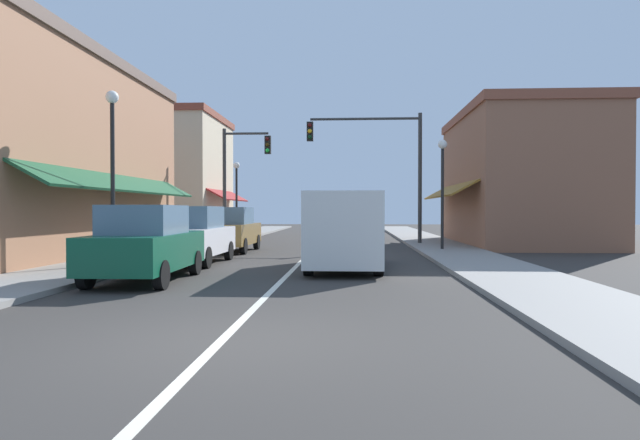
{
  "coord_description": "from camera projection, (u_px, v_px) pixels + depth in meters",
  "views": [
    {
      "loc": [
        1.66,
        -6.81,
        1.66
      ],
      "look_at": [
        0.45,
        13.67,
        1.29
      ],
      "focal_mm": 31.09,
      "sensor_mm": 36.0,
      "label": 1
    }
  ],
  "objects": [
    {
      "name": "storefront_left_block",
      "position": [
        38.0,
        155.0,
        19.39
      ],
      "size": [
        6.41,
        14.2,
        7.16
      ],
      "color": "#9E6B4C",
      "rests_on": "ground"
    },
    {
      "name": "street_lamp_left_far",
      "position": [
        237.0,
        187.0,
        30.84
      ],
      "size": [
        0.36,
        0.36,
        4.33
      ],
      "color": "black",
      "rests_on": "ground"
    },
    {
      "name": "parked_car_nearest_left",
      "position": [
        146.0,
        244.0,
        12.81
      ],
      "size": [
        1.86,
        4.14,
        1.77
      ],
      "rotation": [
        0.0,
        0.0,
        0.02
      ],
      "color": "#0F4C33",
      "rests_on": "ground"
    },
    {
      "name": "street_lamp_right_mid",
      "position": [
        442.0,
        176.0,
        21.8
      ],
      "size": [
        0.36,
        0.36,
        4.43
      ],
      "color": "black",
      "rests_on": "ground"
    },
    {
      "name": "traffic_signal_mast_arm",
      "position": [
        382.0,
        155.0,
        25.9
      ],
      "size": [
        5.38,
        0.5,
        6.19
      ],
      "color": "#333333",
      "rests_on": "ground"
    },
    {
      "name": "parked_car_second_left",
      "position": [
        193.0,
        235.0,
        17.05
      ],
      "size": [
        1.83,
        4.12,
        1.77
      ],
      "rotation": [
        0.0,
        0.0,
        -0.01
      ],
      "color": "silver",
      "rests_on": "ground"
    },
    {
      "name": "parked_car_third_left",
      "position": [
        231.0,
        230.0,
        22.01
      ],
      "size": [
        1.81,
        4.12,
        1.77
      ],
      "rotation": [
        0.0,
        0.0,
        -0.01
      ],
      "color": "brown",
      "rests_on": "ground"
    },
    {
      "name": "sidewalk_left",
      "position": [
        195.0,
        245.0,
        25.21
      ],
      "size": [
        2.6,
        56.0,
        0.12
      ],
      "primitive_type": "cube",
      "color": "gray",
      "rests_on": "ground"
    },
    {
      "name": "traffic_signal_left_corner",
      "position": [
        239.0,
        169.0,
        27.76
      ],
      "size": [
        2.48,
        0.5,
        5.75
      ],
      "color": "#333333",
      "rests_on": "ground"
    },
    {
      "name": "ground_plane",
      "position": [
        316.0,
        247.0,
        24.89
      ],
      "size": [
        80.0,
        80.0,
        0.0
      ],
      "primitive_type": "plane",
      "color": "#33302D"
    },
    {
      "name": "sidewalk_right",
      "position": [
        439.0,
        246.0,
        24.56
      ],
      "size": [
        2.6,
        56.0,
        0.12
      ],
      "primitive_type": "cube",
      "color": "gray",
      "rests_on": "ground"
    },
    {
      "name": "van_in_lane",
      "position": [
        344.0,
        228.0,
        15.51
      ],
      "size": [
        2.01,
        5.18,
        2.12
      ],
      "rotation": [
        0.0,
        0.0,
        0.0
      ],
      "color": "silver",
      "rests_on": "ground"
    },
    {
      "name": "street_lamp_left_near",
      "position": [
        112.0,
        150.0,
        15.58
      ],
      "size": [
        0.36,
        0.36,
        5.02
      ],
      "color": "black",
      "rests_on": "ground"
    },
    {
      "name": "storefront_far_left",
      "position": [
        183.0,
        176.0,
        35.34
      ],
      "size": [
        6.09,
        8.2,
        7.7
      ],
      "color": "#BCAD8E",
      "rests_on": "ground"
    },
    {
      "name": "storefront_right_block",
      "position": [
        520.0,
        178.0,
        26.26
      ],
      "size": [
        6.93,
        10.2,
        6.32
      ],
      "color": "#8E5B42",
      "rests_on": "ground"
    },
    {
      "name": "lane_center_stripe",
      "position": [
        316.0,
        247.0,
        24.89
      ],
      "size": [
        0.14,
        52.0,
        0.01
      ],
      "primitive_type": "cube",
      "color": "silver",
      "rests_on": "ground"
    }
  ]
}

